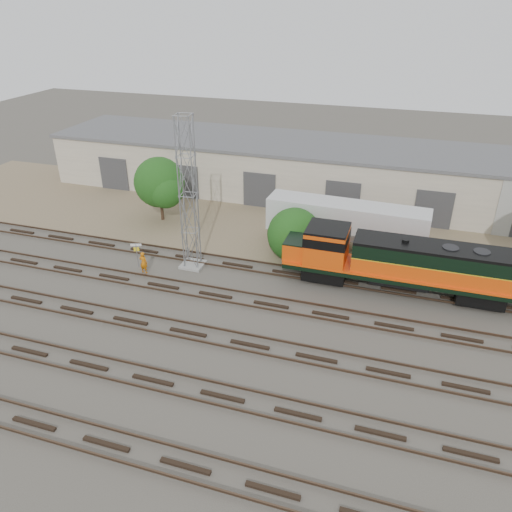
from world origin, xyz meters
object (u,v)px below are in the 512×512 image
(locomotive, at_px, (398,262))
(worker, at_px, (143,263))
(semi_trailer, at_px, (350,221))
(signal_tower, at_px, (189,198))

(locomotive, height_order, worker, locomotive)
(semi_trailer, bearing_deg, worker, -145.79)
(signal_tower, distance_m, semi_trailer, 13.01)
(signal_tower, xyz_separation_m, semi_trailer, (10.84, 6.49, -3.09))
(semi_trailer, bearing_deg, signal_tower, -146.60)
(worker, bearing_deg, semi_trailer, -144.89)
(worker, bearing_deg, locomotive, -166.80)
(worker, distance_m, semi_trailer, 16.37)
(locomotive, bearing_deg, signal_tower, -176.05)
(locomotive, distance_m, signal_tower, 15.31)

